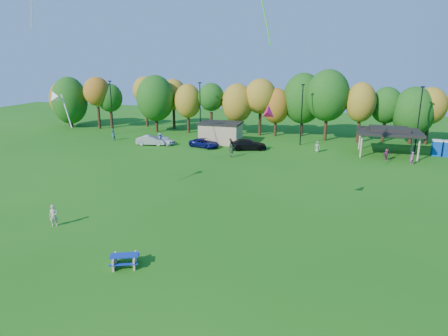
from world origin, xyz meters
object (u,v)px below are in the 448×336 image
(porta_potties, at_px, (448,149))
(car_b, at_px, (151,140))
(kite_flyer, at_px, (54,216))
(picnic_table, at_px, (125,260))
(car_a, at_px, (164,140))
(car_c, at_px, (204,143))
(car_d, at_px, (248,144))

(porta_potties, bearing_deg, car_b, -174.27)
(kite_flyer, bearing_deg, car_b, 70.97)
(porta_potties, relative_size, picnic_table, 1.70)
(picnic_table, bearing_deg, car_b, 90.17)
(kite_flyer, distance_m, car_a, 31.04)
(kite_flyer, height_order, car_b, kite_flyer)
(picnic_table, height_order, car_a, car_a)
(kite_flyer, relative_size, car_c, 0.38)
(kite_flyer, bearing_deg, car_d, 43.50)
(kite_flyer, xyz_separation_m, car_a, (-4.60, 30.70, -0.22))
(car_b, bearing_deg, porta_potties, -96.19)
(car_a, relative_size, car_b, 0.88)
(car_a, xyz_separation_m, car_d, (13.20, -0.03, 0.11))
(car_a, bearing_deg, car_d, -71.10)
(kite_flyer, height_order, car_c, kite_flyer)
(porta_potties, xyz_separation_m, car_d, (-26.53, -3.15, -0.33))
(car_a, xyz_separation_m, car_c, (6.66, -0.30, -0.02))
(kite_flyer, height_order, car_d, kite_flyer)
(car_a, height_order, car_c, car_a)
(car_c, distance_m, car_d, 6.55)
(car_c, bearing_deg, picnic_table, -151.67)
(car_d, bearing_deg, picnic_table, 159.82)
(porta_potties, distance_m, car_d, 26.72)
(kite_flyer, bearing_deg, porta_potties, 13.07)
(picnic_table, height_order, car_b, car_b)
(kite_flyer, bearing_deg, car_a, 67.68)
(picnic_table, relative_size, car_a, 0.57)
(car_b, height_order, car_c, car_b)
(porta_potties, relative_size, kite_flyer, 2.14)
(car_b, bearing_deg, car_c, -96.86)
(car_c, bearing_deg, porta_potties, -66.34)
(kite_flyer, distance_m, car_d, 31.85)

